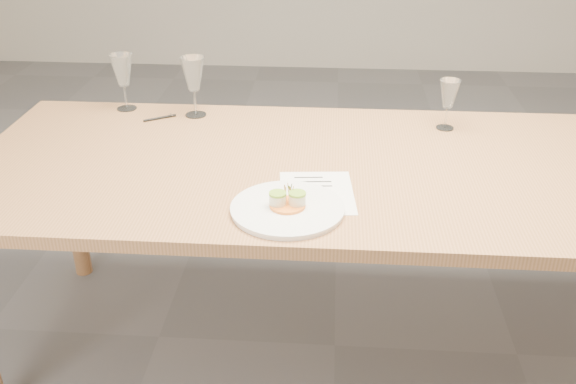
# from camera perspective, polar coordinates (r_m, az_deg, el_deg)

# --- Properties ---
(ground) EXTENTS (7.00, 7.00, 0.00)m
(ground) POSITION_cam_1_polar(r_m,az_deg,el_deg) (2.46, 4.17, -13.44)
(ground) COLOR slate
(ground) RESTS_ON ground
(dining_table) EXTENTS (2.40, 1.00, 0.75)m
(dining_table) POSITION_cam_1_polar(r_m,az_deg,el_deg) (2.08, 4.81, 0.85)
(dining_table) COLOR #AD784B
(dining_table) RESTS_ON ground
(dinner_plate) EXTENTS (0.32, 0.32, 0.08)m
(dinner_plate) POSITION_cam_1_polar(r_m,az_deg,el_deg) (1.76, -0.03, -1.40)
(dinner_plate) COLOR white
(dinner_plate) RESTS_ON dining_table
(recipe_sheet) EXTENTS (0.24, 0.29, 0.00)m
(recipe_sheet) POSITION_cam_1_polar(r_m,az_deg,el_deg) (1.86, 2.54, -0.04)
(recipe_sheet) COLOR white
(recipe_sheet) RESTS_ON dining_table
(ballpoint_pen) EXTENTS (0.11, 0.07, 0.01)m
(ballpoint_pen) POSITION_cam_1_polar(r_m,az_deg,el_deg) (2.44, -11.31, 6.48)
(ballpoint_pen) COLOR black
(ballpoint_pen) RESTS_ON dining_table
(wine_glass_0) EXTENTS (0.09, 0.09, 0.21)m
(wine_glass_0) POSITION_cam_1_polar(r_m,az_deg,el_deg) (2.52, -14.51, 10.36)
(wine_glass_0) COLOR white
(wine_glass_0) RESTS_ON dining_table
(wine_glass_1) EXTENTS (0.09, 0.09, 0.22)m
(wine_glass_1) POSITION_cam_1_polar(r_m,az_deg,el_deg) (2.40, -8.43, 10.24)
(wine_glass_1) COLOR white
(wine_glass_1) RESTS_ON dining_table
(wine_glass_2) EXTENTS (0.07, 0.07, 0.18)m
(wine_glass_2) POSITION_cam_1_polar(r_m,az_deg,el_deg) (2.33, 14.11, 8.37)
(wine_glass_2) COLOR white
(wine_glass_2) RESTS_ON dining_table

